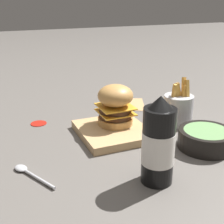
% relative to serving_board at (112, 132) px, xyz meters
% --- Properties ---
extents(ground_plane, '(6.00, 6.00, 0.00)m').
position_rel_serving_board_xyz_m(ground_plane, '(-0.02, -0.00, -0.01)').
color(ground_plane, '#5B5651').
extents(serving_board, '(0.21, 0.19, 0.02)m').
position_rel_serving_board_xyz_m(serving_board, '(0.00, 0.00, 0.00)').
color(serving_board, tan).
rests_on(serving_board, ground_plane).
extents(burger, '(0.10, 0.10, 0.12)m').
position_rel_serving_board_xyz_m(burger, '(0.03, -0.02, 0.07)').
color(burger, tan).
rests_on(burger, serving_board).
extents(ketchup_bottle, '(0.07, 0.07, 0.20)m').
position_rel_serving_board_xyz_m(ketchup_bottle, '(-0.26, 0.00, 0.08)').
color(ketchup_bottle, black).
rests_on(ketchup_bottle, ground_plane).
extents(fries_basket, '(0.09, 0.09, 0.15)m').
position_rel_serving_board_xyz_m(fries_basket, '(-0.00, -0.22, 0.04)').
color(fries_basket, '#B7B7BC').
rests_on(fries_basket, ground_plane).
extents(side_bowl, '(0.15, 0.15, 0.05)m').
position_rel_serving_board_xyz_m(side_bowl, '(-0.17, -0.20, 0.02)').
color(side_bowl, black).
rests_on(side_bowl, ground_plane).
extents(spoon, '(0.13, 0.08, 0.01)m').
position_rel_serving_board_xyz_m(spoon, '(-0.12, 0.26, -0.01)').
color(spoon, '#B2B2B7').
rests_on(spoon, ground_plane).
extents(ketchup_puddle, '(0.05, 0.05, 0.00)m').
position_rel_serving_board_xyz_m(ketchup_puddle, '(0.17, 0.18, -0.01)').
color(ketchup_puddle, '#B21E14').
rests_on(ketchup_puddle, ground_plane).
extents(parchment_square, '(0.18, 0.18, 0.00)m').
position_rel_serving_board_xyz_m(parchment_square, '(0.23, -0.15, -0.01)').
color(parchment_square, tan).
rests_on(parchment_square, ground_plane).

